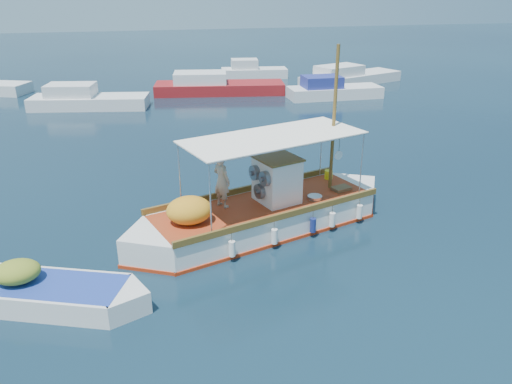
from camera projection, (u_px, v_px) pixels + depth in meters
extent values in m
plane|color=black|center=(287.00, 228.00, 16.91)|extent=(160.00, 160.00, 0.00)
cube|color=white|center=(264.00, 219.00, 16.77)|extent=(7.87, 4.61, 1.09)
cube|color=white|center=(159.00, 247.00, 14.99)|extent=(2.38, 2.38, 1.09)
cube|color=white|center=(349.00, 196.00, 18.56)|extent=(2.38, 2.38, 1.09)
cube|color=#AF2E10|center=(264.00, 228.00, 16.90)|extent=(7.98, 4.72, 0.18)
cube|color=#9E3618|center=(264.00, 205.00, 16.57)|extent=(7.81, 4.43, 0.06)
cube|color=brown|center=(245.00, 189.00, 17.51)|extent=(7.24, 2.37, 0.20)
cube|color=brown|center=(285.00, 215.00, 15.53)|extent=(7.24, 2.37, 0.20)
cube|color=white|center=(277.00, 180.00, 16.51)|extent=(1.53, 1.59, 1.49)
cube|color=brown|center=(277.00, 158.00, 16.21)|extent=(1.65, 1.72, 0.06)
cylinder|color=slate|center=(266.00, 178.00, 15.84)|extent=(0.36, 0.54, 0.50)
cylinder|color=slate|center=(255.00, 172.00, 16.34)|extent=(0.36, 0.54, 0.50)
cylinder|color=slate|center=(260.00, 191.00, 16.30)|extent=(0.36, 0.54, 0.50)
cylinder|color=brown|center=(334.00, 120.00, 16.94)|extent=(0.15, 0.15, 4.98)
cylinder|color=brown|center=(315.00, 135.00, 16.71)|extent=(1.73, 0.61, 0.08)
cylinder|color=silver|center=(180.00, 176.00, 15.80)|extent=(0.05, 0.05, 2.24)
cylinder|color=silver|center=(210.00, 200.00, 14.07)|extent=(0.05, 0.05, 2.24)
cylinder|color=silver|center=(321.00, 148.00, 18.52)|extent=(0.05, 0.05, 2.24)
cylinder|color=silver|center=(362.00, 165.00, 16.79)|extent=(0.05, 0.05, 2.24)
cube|color=white|center=(274.00, 137.00, 15.86)|extent=(6.32, 4.04, 0.04)
ellipsoid|color=orange|center=(189.00, 210.00, 15.11)|extent=(1.68, 1.55, 0.84)
cube|color=yellow|center=(287.00, 186.00, 17.54)|extent=(0.29, 0.25, 0.40)
cylinder|color=yellow|center=(329.00, 175.00, 18.62)|extent=(0.37, 0.37, 0.34)
cube|color=brown|center=(341.00, 189.00, 17.65)|extent=(0.75, 0.62, 0.12)
cylinder|color=#B2B2B2|center=(315.00, 197.00, 16.92)|extent=(0.62, 0.62, 0.12)
cylinder|color=white|center=(339.00, 155.00, 16.16)|extent=(0.29, 0.12, 0.30)
cylinder|color=white|center=(232.00, 249.00, 14.68)|extent=(0.25, 0.25, 0.48)
cylinder|color=navy|center=(313.00, 225.00, 16.11)|extent=(0.25, 0.25, 0.48)
cylinder|color=white|center=(359.00, 212.00, 17.07)|extent=(0.25, 0.25, 0.48)
imported|color=#ACA48F|center=(222.00, 181.00, 16.04)|extent=(0.73, 0.78, 1.78)
cube|color=white|center=(47.00, 297.00, 12.82)|extent=(4.34, 2.98, 0.79)
cube|color=white|center=(122.00, 303.00, 12.56)|extent=(1.46, 1.46, 0.79)
cube|color=#213C9B|center=(45.00, 284.00, 12.68)|extent=(4.27, 2.81, 0.04)
ellipsoid|color=olive|center=(17.00, 272.00, 12.65)|extent=(1.43, 1.31, 0.58)
cube|color=silver|center=(90.00, 103.00, 33.13)|extent=(7.89, 3.78, 1.00)
cube|color=silver|center=(71.00, 90.00, 32.73)|extent=(3.36, 2.57, 0.80)
cube|color=maroon|center=(220.00, 89.00, 37.53)|extent=(9.91, 4.31, 1.00)
cube|color=silver|center=(200.00, 78.00, 37.08)|extent=(4.17, 2.97, 0.80)
cube|color=silver|center=(334.00, 94.00, 36.07)|extent=(6.76, 2.33, 1.00)
cube|color=navy|center=(322.00, 82.00, 35.52)|extent=(2.72, 1.92, 0.80)
cube|color=silver|center=(351.00, 80.00, 41.15)|extent=(9.47, 5.57, 1.00)
cube|color=silver|center=(339.00, 71.00, 40.10)|extent=(4.19, 3.33, 0.80)
cube|color=silver|center=(254.00, 74.00, 43.85)|extent=(5.92, 2.79, 1.00)
cube|color=silver|center=(244.00, 64.00, 43.43)|extent=(2.50, 2.01, 0.80)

